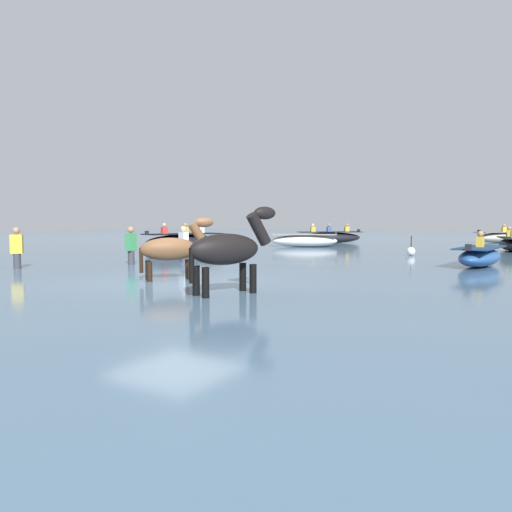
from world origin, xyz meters
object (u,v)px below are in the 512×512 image
Objects in this scene: boat_far_offshore at (512,244)px; channel_buoy at (411,251)px; boat_mid_channel at (501,237)px; person_onlooker_left at (17,254)px; horse_trailing_bay at (172,251)px; person_onlooker_right at (131,251)px; person_wading_mid at (184,249)px; boat_distant_west at (330,237)px; horse_lead_black at (229,252)px; boat_near_starboard at (480,257)px; boat_mid_outer at (304,241)px; boat_near_port at (183,242)px.

boat_far_offshore is 4.55× the size of channel_buoy.
person_onlooker_left is (-9.65, -25.13, 0.09)m from boat_mid_channel.
channel_buoy is at bearing 54.62° from person_onlooker_left.
horse_trailing_bay reaches higher than boat_far_offshore.
horse_trailing_bay reaches higher than person_onlooker_right.
horse_trailing_bay is 1.16× the size of person_wading_mid.
horse_trailing_bay reaches higher than boat_distant_west.
horse_lead_black is 7.82m from person_onlooker_left.
boat_distant_west reaches higher than boat_near_starboard.
horse_lead_black is 0.58× the size of boat_distant_west.
boat_distant_west is 4.74× the size of channel_buoy.
boat_near_starboard is (-0.09, -8.73, -0.02)m from boat_far_offshore.
boat_near_starboard is at bearing -85.82° from boat_mid_channel.
person_onlooker_right reaches higher than channel_buoy.
boat_mid_outer is 2.16× the size of person_wading_mid.
boat_near_starboard is 4.43m from channel_buoy.
horse_trailing_bay is at bearing 5.23° from person_onlooker_left.
boat_near_starboard is 1.86× the size of person_wading_mid.
boat_near_starboard is at bearing 35.94° from person_onlooker_left.
channel_buoy is (-1.67, -13.90, -0.16)m from boat_mid_channel.
person_onlooker_right is (3.38, -6.26, 0.03)m from boat_near_port.
horse_lead_black is 8.99m from boat_near_starboard.
boat_near_starboard is at bearing -4.69° from boat_near_port.
person_onlooker_right is at bearing -109.44° from boat_mid_channel.
person_onlooker_right is (-9.27, -13.96, 0.10)m from boat_far_offshore.
channel_buoy is at bearing 50.37° from person_wading_mid.
boat_mid_outer is 11.34m from boat_near_starboard.
horse_trailing_bay is 1.16× the size of person_onlooker_right.
boat_distant_west is at bearing 167.10° from boat_far_offshore.
person_onlooker_right reaches higher than boat_far_offshore.
boat_mid_channel reaches higher than boat_near_starboard.
boat_distant_west is 2.23× the size of person_onlooker_left.
boat_distant_west reaches higher than boat_mid_channel.
person_onlooker_left is (-7.79, 0.51, -0.37)m from horse_lead_black.
person_onlooker_left and person_onlooker_right have the same top height.
boat_mid_outer is at bearing 59.03° from boat_near_port.
horse_lead_black is 0.69× the size of boat_near_starboard.
person_onlooker_right reaches higher than boat_near_starboard.
person_onlooker_right is at bearing -150.33° from boat_near_starboard.
horse_trailing_bay is at bearing 156.70° from horse_lead_black.
horse_trailing_bay is 0.54× the size of boat_far_offshore.
boat_mid_outer is at bearing 152.87° from channel_buoy.
boat_mid_outer is 14.56m from person_onlooker_left.
boat_distant_west is at bearing 109.02° from horse_lead_black.
person_onlooker_right is at bearing -61.64° from boat_near_port.
boat_near_port is 9.09m from person_onlooker_left.
boat_mid_outer is 4.60× the size of channel_buoy.
boat_far_offshore is 8.73m from boat_near_starboard.
boat_near_port is 2.46× the size of person_onlooker_right.
person_onlooker_left is 1.00× the size of person_onlooker_right.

